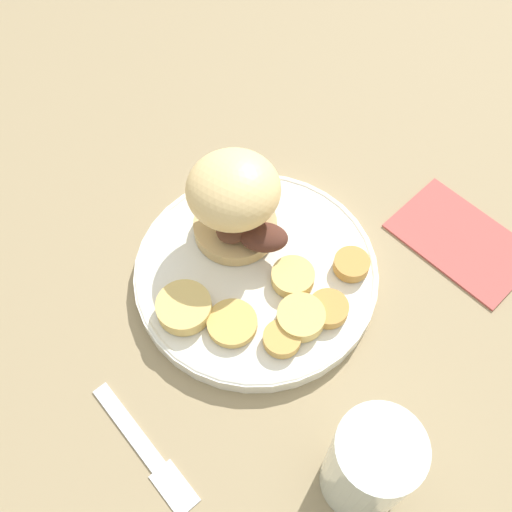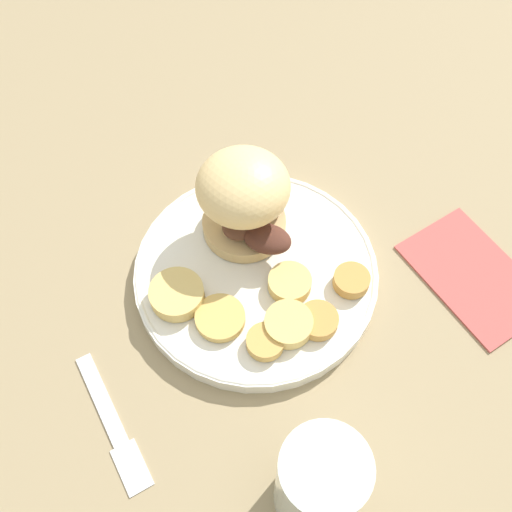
# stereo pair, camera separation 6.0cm
# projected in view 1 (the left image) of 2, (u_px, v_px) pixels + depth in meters

# --- Properties ---
(ground_plane) EXTENTS (4.00, 4.00, 0.00)m
(ground_plane) POSITION_uv_depth(u_px,v_px,m) (256.00, 278.00, 0.64)
(ground_plane) COLOR #937F5B
(dinner_plate) EXTENTS (0.26, 0.26, 0.02)m
(dinner_plate) POSITION_uv_depth(u_px,v_px,m) (256.00, 273.00, 0.63)
(dinner_plate) COLOR white
(dinner_plate) RESTS_ON ground_plane
(sandwich) EXTENTS (0.11, 0.10, 0.10)m
(sandwich) POSITION_uv_depth(u_px,v_px,m) (237.00, 200.00, 0.60)
(sandwich) COLOR tan
(sandwich) RESTS_ON dinner_plate
(potato_round_0) EXTENTS (0.04, 0.04, 0.01)m
(potato_round_0) POSITION_uv_depth(u_px,v_px,m) (293.00, 277.00, 0.61)
(potato_round_0) COLOR #DBB766
(potato_round_0) RESTS_ON dinner_plate
(potato_round_1) EXTENTS (0.05, 0.05, 0.01)m
(potato_round_1) POSITION_uv_depth(u_px,v_px,m) (232.00, 323.00, 0.59)
(potato_round_1) COLOR tan
(potato_round_1) RESTS_ON dinner_plate
(potato_round_2) EXTENTS (0.05, 0.05, 0.02)m
(potato_round_2) POSITION_uv_depth(u_px,v_px,m) (301.00, 317.00, 0.58)
(potato_round_2) COLOR #DBB766
(potato_round_2) RESTS_ON dinner_plate
(potato_round_3) EXTENTS (0.04, 0.04, 0.01)m
(potato_round_3) POSITION_uv_depth(u_px,v_px,m) (351.00, 264.00, 0.62)
(potato_round_3) COLOR #BC8942
(potato_round_3) RESTS_ON dinner_plate
(potato_round_4) EXTENTS (0.04, 0.04, 0.01)m
(potato_round_4) POSITION_uv_depth(u_px,v_px,m) (328.00, 309.00, 0.59)
(potato_round_4) COLOR #BC8942
(potato_round_4) RESTS_ON dinner_plate
(potato_round_5) EXTENTS (0.04, 0.04, 0.01)m
(potato_round_5) POSITION_uv_depth(u_px,v_px,m) (282.00, 339.00, 0.57)
(potato_round_5) COLOR tan
(potato_round_5) RESTS_ON dinner_plate
(potato_round_6) EXTENTS (0.06, 0.06, 0.02)m
(potato_round_6) POSITION_uv_depth(u_px,v_px,m) (184.00, 308.00, 0.59)
(potato_round_6) COLOR #DBB766
(potato_round_6) RESTS_ON dinner_plate
(fork) EXTENTS (0.13, 0.10, 0.00)m
(fork) POSITION_uv_depth(u_px,v_px,m) (144.00, 448.00, 0.55)
(fork) COLOR silver
(fork) RESTS_ON ground_plane
(drinking_glass) EXTENTS (0.07, 0.07, 0.12)m
(drinking_glass) POSITION_uv_depth(u_px,v_px,m) (369.00, 465.00, 0.48)
(drinking_glass) COLOR silver
(drinking_glass) RESTS_ON ground_plane
(napkin) EXTENTS (0.18, 0.17, 0.01)m
(napkin) POSITION_uv_depth(u_px,v_px,m) (462.00, 240.00, 0.66)
(napkin) COLOR #B24C47
(napkin) RESTS_ON ground_plane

